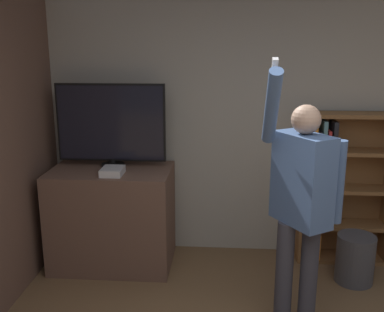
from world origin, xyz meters
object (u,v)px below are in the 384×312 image
bookshelf (335,189)px  waste_bin (355,259)px  person (301,199)px  television (111,125)px  game_console (113,171)px

bookshelf → waste_bin: bearing=-75.8°
person → waste_bin: size_ratio=4.57×
television → person: person is taller
bookshelf → waste_bin: bookshelf is taller
bookshelf → television: bearing=-175.8°
television → bookshelf: (2.15, 0.16, -0.64)m
game_console → person: bearing=-26.4°
television → waste_bin: (2.27, -0.29, -1.15)m
person → waste_bin: bearing=106.3°
bookshelf → game_console: bearing=-168.4°
waste_bin → person: bearing=-131.0°
television → game_console: bearing=-76.7°
person → game_console: bearing=-149.1°
television → game_console: size_ratio=4.40×
television → person: (1.62, -1.04, -0.33)m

